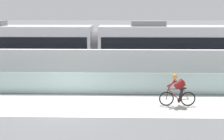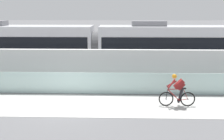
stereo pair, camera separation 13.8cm
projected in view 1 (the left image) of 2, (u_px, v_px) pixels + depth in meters
name	position (u px, v px, depth m)	size (l,w,h in m)	color
ground_plane	(65.00, 105.00, 13.30)	(200.00, 200.00, 0.00)	slate
bike_path_deck	(65.00, 105.00, 13.30)	(32.00, 3.20, 0.01)	beige
glass_parapet	(71.00, 83.00, 14.97)	(32.00, 0.05, 1.21)	silver
concrete_barrier_wall	(76.00, 67.00, 16.61)	(32.00, 0.36, 2.23)	silver
tram_rail_near	(82.00, 75.00, 19.28)	(32.00, 0.08, 0.01)	#595654
tram_rail_far	(84.00, 71.00, 20.68)	(32.00, 0.08, 0.01)	#595654
tram	(95.00, 48.00, 19.54)	(22.56, 2.54, 3.81)	silver
cyclist_on_bike	(178.00, 91.00, 13.01)	(1.77, 0.58, 1.61)	black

